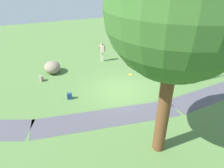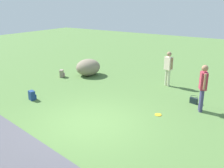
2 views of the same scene
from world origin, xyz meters
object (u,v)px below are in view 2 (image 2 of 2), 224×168
lawn_boulder (88,67)px  woman_with_handbag (203,85)px  spare_backpack_on_lawn (32,95)px  frisbee_on_grass (158,115)px  man_near_boulder (168,66)px  handbag_on_grass (194,100)px  backpack_by_boulder (62,74)px

lawn_boulder → woman_with_handbag: (-6.63, 1.45, 0.60)m
lawn_boulder → spare_backpack_on_lawn: size_ratio=3.90×
spare_backpack_on_lawn → lawn_boulder: bearing=-84.8°
spare_backpack_on_lawn → frisbee_on_grass: (-5.06, -1.57, -0.18)m
spare_backpack_on_lawn → man_near_boulder: bearing=-129.1°
man_near_boulder → handbag_on_grass: man_near_boulder is taller
lawn_boulder → backpack_by_boulder: 1.50m
backpack_by_boulder → handbag_on_grass: bearing=-178.1°
man_near_boulder → backpack_by_boulder: 5.75m
lawn_boulder → spare_backpack_on_lawn: bearing=95.2°
man_near_boulder → spare_backpack_on_lawn: size_ratio=4.25×
backpack_by_boulder → spare_backpack_on_lawn: size_ratio=1.00×
backpack_by_boulder → lawn_boulder: bearing=-132.5°
backpack_by_boulder → spare_backpack_on_lawn: 3.45m
lawn_boulder → backpack_by_boulder: size_ratio=3.90×
lawn_boulder → spare_backpack_on_lawn: lawn_boulder is taller
handbag_on_grass → spare_backpack_on_lawn: spare_backpack_on_lawn is taller
handbag_on_grass → frisbee_on_grass: (0.75, 1.83, -0.13)m
spare_backpack_on_lawn → handbag_on_grass: bearing=-149.6°
handbag_on_grass → backpack_by_boulder: bearing=1.9°
woman_with_handbag → frisbee_on_grass: woman_with_handbag is taller
backpack_by_boulder → man_near_boulder: bearing=-161.7°
handbag_on_grass → woman_with_handbag: bearing=125.3°
lawn_boulder → frisbee_on_grass: bearing=153.9°
woman_with_handbag → backpack_by_boulder: (7.62, -0.37, -0.87)m
handbag_on_grass → spare_backpack_on_lawn: (5.81, 3.40, 0.05)m
woman_with_handbag → backpack_by_boulder: 7.68m
backpack_by_boulder → spare_backpack_on_lawn: bearing=113.6°
lawn_boulder → backpack_by_boulder: lawn_boulder is taller
handbag_on_grass → lawn_boulder: bearing=-7.8°
frisbee_on_grass → man_near_boulder: bearing=-73.0°
backpack_by_boulder → frisbee_on_grass: (-6.44, 1.59, -0.18)m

